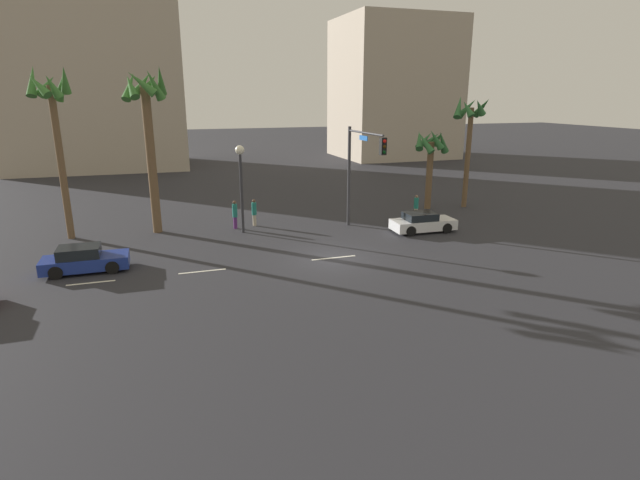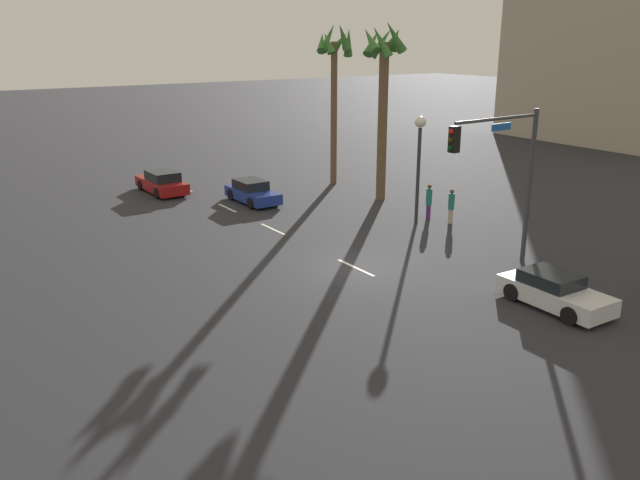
% 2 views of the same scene
% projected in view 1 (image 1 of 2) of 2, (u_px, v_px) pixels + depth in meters
% --- Properties ---
extents(ground_plane, '(220.00, 220.00, 0.00)m').
position_uv_depth(ground_plane, '(333.00, 258.00, 26.80)').
color(ground_plane, '#28282D').
extents(lane_stripe_1, '(2.11, 0.14, 0.01)m').
position_uv_depth(lane_stripe_1, '(91.00, 283.00, 23.24)').
color(lane_stripe_1, silver).
rests_on(lane_stripe_1, ground_plane).
extents(lane_stripe_2, '(2.29, 0.14, 0.01)m').
position_uv_depth(lane_stripe_2, '(202.00, 271.00, 24.75)').
color(lane_stripe_2, silver).
rests_on(lane_stripe_2, ground_plane).
extents(lane_stripe_3, '(2.46, 0.14, 0.01)m').
position_uv_depth(lane_stripe_3, '(334.00, 258.00, 26.81)').
color(lane_stripe_3, silver).
rests_on(lane_stripe_3, ground_plane).
extents(car_0, '(4.01, 1.78, 1.29)m').
position_uv_depth(car_0, '(84.00, 260.00, 24.62)').
color(car_0, navy).
rests_on(car_0, ground_plane).
extents(car_1, '(4.06, 1.89, 1.24)m').
position_uv_depth(car_1, '(422.00, 223.00, 31.86)').
color(car_1, silver).
rests_on(car_1, ground_plane).
extents(traffic_signal, '(0.42, 5.06, 6.45)m').
position_uv_depth(traffic_signal, '(360.00, 162.00, 30.96)').
color(traffic_signal, '#38383D').
rests_on(traffic_signal, ground_plane).
extents(streetlamp, '(0.56, 0.56, 5.45)m').
position_uv_depth(streetlamp, '(241.00, 171.00, 30.73)').
color(streetlamp, '#2D2D33').
rests_on(streetlamp, ground_plane).
extents(pedestrian_0, '(0.36, 0.36, 1.85)m').
position_uv_depth(pedestrian_0, '(235.00, 214.00, 32.47)').
color(pedestrian_0, '#59266B').
rests_on(pedestrian_0, ground_plane).
extents(pedestrian_1, '(0.42, 0.42, 1.79)m').
position_uv_depth(pedestrian_1, '(254.00, 212.00, 33.16)').
color(pedestrian_1, '#B2A58C').
rests_on(pedestrian_1, ground_plane).
extents(pedestrian_2, '(0.36, 0.36, 1.64)m').
position_uv_depth(pedestrian_2, '(416.00, 206.00, 35.33)').
color(pedestrian_2, '#B2A58C').
rests_on(pedestrian_2, ground_plane).
extents(palm_tree_0, '(2.42, 2.58, 10.06)m').
position_uv_depth(palm_tree_0, '(53.00, 112.00, 28.53)').
color(palm_tree_0, brown).
rests_on(palm_tree_0, ground_plane).
extents(palm_tree_1, '(2.69, 2.66, 6.07)m').
position_uv_depth(palm_tree_1, '(430.00, 149.00, 37.27)').
color(palm_tree_1, brown).
rests_on(palm_tree_1, ground_plane).
extents(palm_tree_2, '(2.64, 2.48, 8.45)m').
position_uv_depth(palm_tree_2, '(470.00, 123.00, 37.50)').
color(palm_tree_2, brown).
rests_on(palm_tree_2, ground_plane).
extents(palm_tree_3, '(2.72, 2.61, 10.12)m').
position_uv_depth(palm_tree_3, '(147.00, 118.00, 29.93)').
color(palm_tree_3, brown).
rests_on(palm_tree_3, ground_plane).
extents(building_0, '(14.96, 13.15, 18.30)m').
position_uv_depth(building_0, '(394.00, 89.00, 69.01)').
color(building_0, '#B2A38E').
rests_on(building_0, ground_plane).
extents(building_1, '(19.49, 13.75, 34.74)m').
position_uv_depth(building_1, '(87.00, 11.00, 55.82)').
color(building_1, '#B2A38E').
rests_on(building_1, ground_plane).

